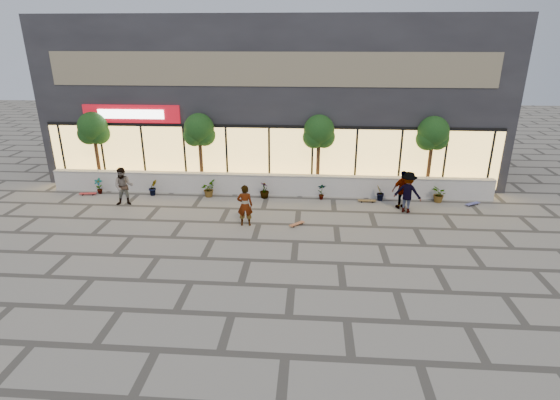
# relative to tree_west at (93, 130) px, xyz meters

# --- Properties ---
(ground) EXTENTS (80.00, 80.00, 0.00)m
(ground) POSITION_rel_tree_west_xyz_m (9.00, -7.70, -2.99)
(ground) COLOR gray
(ground) RESTS_ON ground
(planter_wall) EXTENTS (22.00, 0.42, 1.04)m
(planter_wall) POSITION_rel_tree_west_xyz_m (9.00, -0.70, -2.46)
(planter_wall) COLOR silver
(planter_wall) RESTS_ON ground
(retail_building) EXTENTS (24.00, 9.17, 8.50)m
(retail_building) POSITION_rel_tree_west_xyz_m (9.00, 4.79, 1.26)
(retail_building) COLOR #242328
(retail_building) RESTS_ON ground
(shrub_a) EXTENTS (0.43, 0.29, 0.81)m
(shrub_a) POSITION_rel_tree_west_xyz_m (0.50, -1.25, -2.58)
(shrub_a) COLOR black
(shrub_a) RESTS_ON ground
(shrub_b) EXTENTS (0.57, 0.57, 0.81)m
(shrub_b) POSITION_rel_tree_west_xyz_m (3.30, -1.25, -2.58)
(shrub_b) COLOR black
(shrub_b) RESTS_ON ground
(shrub_c) EXTENTS (0.68, 0.77, 0.81)m
(shrub_c) POSITION_rel_tree_west_xyz_m (6.10, -1.25, -2.58)
(shrub_c) COLOR black
(shrub_c) RESTS_ON ground
(shrub_d) EXTENTS (0.64, 0.64, 0.81)m
(shrub_d) POSITION_rel_tree_west_xyz_m (8.90, -1.25, -2.58)
(shrub_d) COLOR black
(shrub_d) RESTS_ON ground
(shrub_e) EXTENTS (0.46, 0.35, 0.81)m
(shrub_e) POSITION_rel_tree_west_xyz_m (11.70, -1.25, -2.58)
(shrub_e) COLOR black
(shrub_e) RESTS_ON ground
(shrub_f) EXTENTS (0.55, 0.57, 0.81)m
(shrub_f) POSITION_rel_tree_west_xyz_m (14.50, -1.25, -2.58)
(shrub_f) COLOR black
(shrub_f) RESTS_ON ground
(shrub_g) EXTENTS (0.77, 0.84, 0.81)m
(shrub_g) POSITION_rel_tree_west_xyz_m (17.30, -1.25, -2.58)
(shrub_g) COLOR black
(shrub_g) RESTS_ON ground
(tree_west) EXTENTS (1.60, 1.50, 3.92)m
(tree_west) POSITION_rel_tree_west_xyz_m (0.00, 0.00, 0.00)
(tree_west) COLOR #452918
(tree_west) RESTS_ON ground
(tree_midwest) EXTENTS (1.60, 1.50, 3.92)m
(tree_midwest) POSITION_rel_tree_west_xyz_m (5.50, 0.00, 0.00)
(tree_midwest) COLOR #452918
(tree_midwest) RESTS_ON ground
(tree_mideast) EXTENTS (1.60, 1.50, 3.92)m
(tree_mideast) POSITION_rel_tree_west_xyz_m (11.50, 0.00, 0.00)
(tree_mideast) COLOR #452918
(tree_mideast) RESTS_ON ground
(tree_east) EXTENTS (1.60, 1.50, 3.92)m
(tree_east) POSITION_rel_tree_west_xyz_m (17.00, 0.00, 0.00)
(tree_east) COLOR #452918
(tree_east) RESTS_ON ground
(skater_center) EXTENTS (0.68, 0.48, 1.78)m
(skater_center) POSITION_rel_tree_west_xyz_m (8.46, -4.63, -2.10)
(skater_center) COLOR silver
(skater_center) RESTS_ON ground
(skater_left) EXTENTS (1.00, 0.84, 1.82)m
(skater_left) POSITION_rel_tree_west_xyz_m (2.46, -2.68, -2.08)
(skater_left) COLOR #90895D
(skater_left) RESTS_ON ground
(skater_right_near) EXTENTS (1.13, 0.73, 1.80)m
(skater_right_near) POSITION_rel_tree_west_xyz_m (15.37, -2.16, -2.09)
(skater_right_near) COLOR white
(skater_right_near) RESTS_ON ground
(skater_right_far) EXTENTS (1.39, 1.13, 1.88)m
(skater_right_far) POSITION_rel_tree_west_xyz_m (15.50, -2.60, -2.05)
(skater_right_far) COLOR maroon
(skater_right_far) RESTS_ON ground
(skateboard_center) EXTENTS (0.68, 0.67, 0.09)m
(skateboard_center) POSITION_rel_tree_west_xyz_m (10.62, -4.53, -2.91)
(skateboard_center) COLOR brown
(skateboard_center) RESTS_ON ground
(skateboard_left) EXTENTS (0.84, 0.32, 0.10)m
(skateboard_left) POSITION_rel_tree_west_xyz_m (0.01, -1.50, -2.90)
(skateboard_left) COLOR red
(skateboard_left) RESTS_ON ground
(skateboard_right_near) EXTENTS (0.85, 0.23, 0.10)m
(skateboard_right_near) POSITION_rel_tree_west_xyz_m (13.88, -1.50, -2.90)
(skateboard_right_near) COLOR brown
(skateboard_right_near) RESTS_ON ground
(skateboard_right_far) EXTENTS (0.80, 0.60, 0.10)m
(skateboard_right_far) POSITION_rel_tree_west_xyz_m (18.80, -1.54, -2.90)
(skateboard_right_far) COLOR #4B4D8A
(skateboard_right_far) RESTS_ON ground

